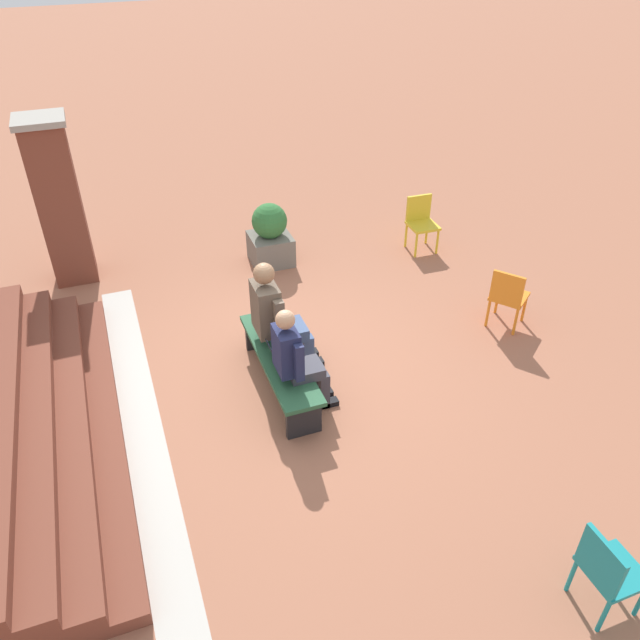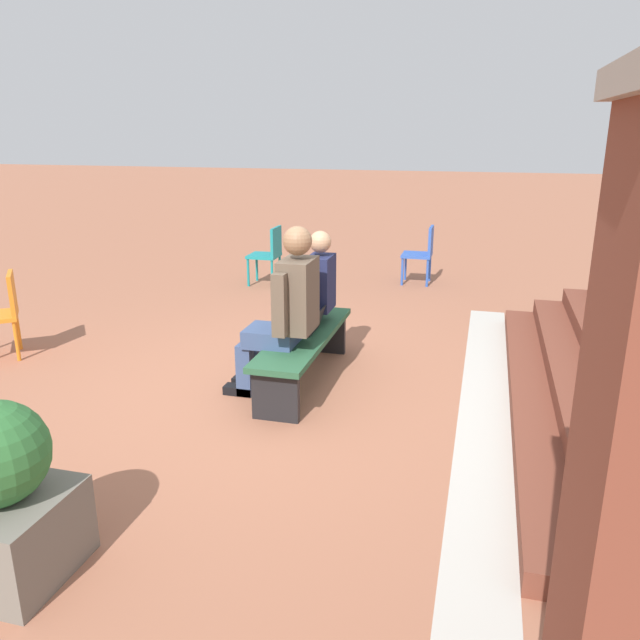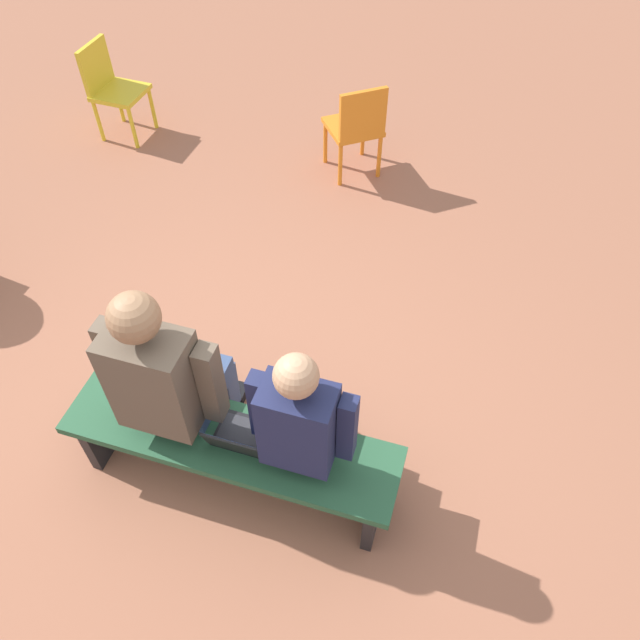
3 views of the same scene
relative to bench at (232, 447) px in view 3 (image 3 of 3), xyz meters
The scene contains 7 objects.
ground_plane 0.48m from the bench, 31.63° to the right, with size 60.00×60.00×0.00m, color #9E6047.
bench is the anchor object (origin of this frame).
person_student 0.53m from the bench, behind, with size 0.51×0.65×1.30m.
person_adult 0.52m from the bench, 13.13° to the right, with size 0.60×0.76×1.45m.
laptop 0.17m from the bench, behind, with size 0.32×0.29×0.21m.
plastic_chair_near_bench_right 3.05m from the bench, 87.53° to the right, with size 0.59×0.59×0.84m.
plastic_chair_near_bench_left 3.88m from the bench, 51.43° to the right, with size 0.43×0.43×0.84m.
Camera 3 is at (-1.22, 1.64, 3.28)m, focal length 35.00 mm.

